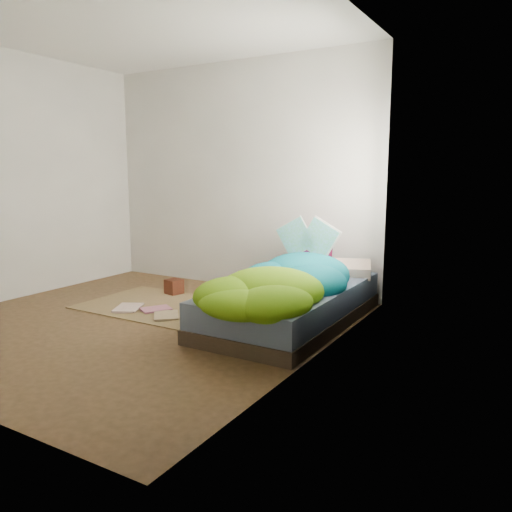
{
  "coord_description": "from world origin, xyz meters",
  "views": [
    {
      "loc": [
        3.16,
        -3.21,
        1.34
      ],
      "look_at": [
        0.83,
        0.75,
        0.58
      ],
      "focal_mm": 35.0,
      "sensor_mm": 36.0,
      "label": 1
    }
  ],
  "objects": [
    {
      "name": "pillow_magenta",
      "position": [
        1.07,
        1.48,
        0.55
      ],
      "size": [
        0.43,
        0.19,
        0.41
      ],
      "primitive_type": "cube",
      "rotation": [
        0.0,
        0.0,
        0.16
      ],
      "color": "#4E0531",
      "rests_on": "bed"
    },
    {
      "name": "ground",
      "position": [
        0.0,
        0.0,
        0.0
      ],
      "size": [
        3.5,
        3.5,
        0.0
      ],
      "primitive_type": "cube",
      "color": "#43301A",
      "rests_on": "ground"
    },
    {
      "name": "duvet",
      "position": [
        1.22,
        0.5,
        0.51
      ],
      "size": [
        0.96,
        1.84,
        0.34
      ],
      "primitive_type": null,
      "color": "#08717D",
      "rests_on": "bed"
    },
    {
      "name": "room_walls",
      "position": [
        0.01,
        0.01,
        1.63
      ],
      "size": [
        3.54,
        3.54,
        2.62
      ],
      "color": "beige",
      "rests_on": "ground"
    },
    {
      "name": "wooden_box",
      "position": [
        -0.37,
        1.0,
        0.09
      ],
      "size": [
        0.19,
        0.19,
        0.16
      ],
      "primitive_type": "cube",
      "rotation": [
        0.0,
        0.0,
        -0.23
      ],
      "color": "#3A190D",
      "rests_on": "rug"
    },
    {
      "name": "bed",
      "position": [
        1.22,
        0.72,
        0.17
      ],
      "size": [
        1.0,
        2.0,
        0.34
      ],
      "color": "#362A1D",
      "rests_on": "ground"
    },
    {
      "name": "pillow_floral",
      "position": [
        1.44,
        1.45,
        0.4
      ],
      "size": [
        0.59,
        0.47,
        0.11
      ],
      "primitive_type": "cube",
      "rotation": [
        0.0,
        0.0,
        0.33
      ],
      "color": "white",
      "rests_on": "bed"
    },
    {
      "name": "floor_book_c",
      "position": [
        0.07,
        0.17,
        0.02
      ],
      "size": [
        0.37,
        0.38,
        0.02
      ],
      "primitive_type": "imported",
      "rotation": [
        0.0,
        0.0,
        0.72
      ],
      "color": "tan",
      "rests_on": "rug"
    },
    {
      "name": "open_book",
      "position": [
        1.2,
        1.09,
        0.83
      ],
      "size": [
        0.51,
        0.18,
        0.31
      ],
      "primitive_type": null,
      "rotation": [
        0.0,
        0.0,
        0.14
      ],
      "color": "green",
      "rests_on": "duvet"
    },
    {
      "name": "floor_book_b",
      "position": [
        -0.16,
        0.41,
        0.03
      ],
      "size": [
        0.32,
        0.35,
        0.03
      ],
      "primitive_type": "imported",
      "rotation": [
        0.0,
        0.0,
        -0.54
      ],
      "color": "#BE6D8A",
      "rests_on": "rug"
    },
    {
      "name": "floor_book_a",
      "position": [
        -0.45,
        0.21,
        0.02
      ],
      "size": [
        0.35,
        0.39,
        0.02
      ],
      "primitive_type": "imported",
      "rotation": [
        0.0,
        0.0,
        0.47
      ],
      "color": "silver",
      "rests_on": "rug"
    },
    {
      "name": "rug",
      "position": [
        -0.15,
        0.55,
        0.01
      ],
      "size": [
        1.6,
        1.1,
        0.01
      ],
      "primitive_type": "cube",
      "color": "brown",
      "rests_on": "ground"
    }
  ]
}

